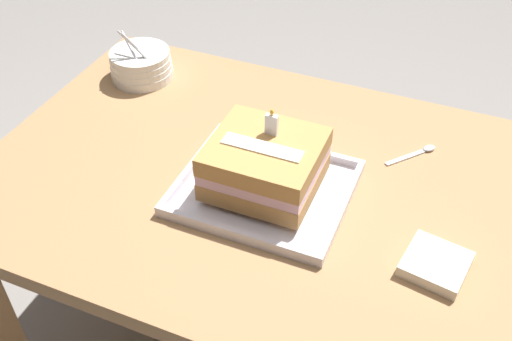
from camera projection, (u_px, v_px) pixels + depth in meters
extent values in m
cube|color=#9E754C|center=(248.00, 179.00, 1.21)|extent=(1.05, 0.77, 0.04)
cube|color=#9E754C|center=(2.00, 334.00, 1.35)|extent=(0.06, 0.06, 0.68)
cube|color=#9E754C|center=(150.00, 162.00, 1.81)|extent=(0.06, 0.06, 0.68)
cube|color=#9E754C|center=(466.00, 252.00, 1.53)|extent=(0.06, 0.06, 0.68)
cube|color=silver|center=(265.00, 191.00, 1.15)|extent=(0.32, 0.28, 0.01)
cube|color=silver|center=(236.00, 233.00, 1.05)|extent=(0.32, 0.01, 0.02)
cube|color=silver|center=(289.00, 146.00, 1.23)|extent=(0.32, 0.01, 0.02)
cube|color=silver|center=(193.00, 166.00, 1.18)|extent=(0.01, 0.25, 0.02)
cube|color=silver|center=(343.00, 208.00, 1.10)|extent=(0.01, 0.25, 0.02)
cube|color=tan|center=(265.00, 176.00, 1.12)|extent=(0.20, 0.19, 0.04)
cube|color=beige|center=(265.00, 164.00, 1.10)|extent=(0.20, 0.18, 0.02)
cube|color=tan|center=(265.00, 151.00, 1.08)|extent=(0.20, 0.19, 0.04)
cube|color=white|center=(262.00, 147.00, 1.06)|extent=(0.15, 0.03, 0.00)
cube|color=white|center=(272.00, 125.00, 1.08)|extent=(0.02, 0.01, 0.04)
ellipsoid|color=yellow|center=(272.00, 113.00, 1.06)|extent=(0.01, 0.01, 0.01)
cylinder|color=white|center=(142.00, 73.00, 1.45)|extent=(0.15, 0.15, 0.02)
cylinder|color=white|center=(141.00, 67.00, 1.44)|extent=(0.15, 0.15, 0.02)
cylinder|color=white|center=(141.00, 62.00, 1.43)|extent=(0.15, 0.15, 0.02)
cylinder|color=white|center=(140.00, 56.00, 1.42)|extent=(0.14, 0.14, 0.02)
cylinder|color=silver|center=(134.00, 46.00, 1.38)|extent=(0.07, 0.01, 0.07)
cylinder|color=silver|center=(130.00, 46.00, 1.39)|extent=(0.06, 0.04, 0.06)
cylinder|color=silver|center=(137.00, 48.00, 1.38)|extent=(0.06, 0.03, 0.08)
ellipsoid|color=silver|center=(429.00, 148.00, 1.25)|extent=(0.03, 0.03, 0.01)
cube|color=silver|center=(405.00, 158.00, 1.23)|extent=(0.07, 0.08, 0.00)
cube|color=silver|center=(436.00, 264.00, 1.00)|extent=(0.12, 0.12, 0.02)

